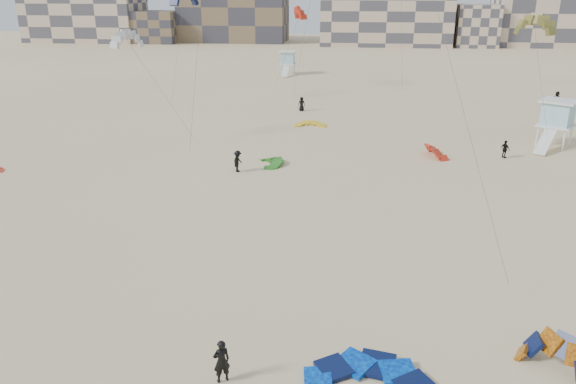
# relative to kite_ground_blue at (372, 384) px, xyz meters

# --- Properties ---
(ground) EXTENTS (320.00, 320.00, 0.00)m
(ground) POSITION_rel_kite_ground_blue_xyz_m (-5.02, 1.98, 0.00)
(ground) COLOR beige
(ground) RESTS_ON ground
(kite_ground_blue) EXTENTS (5.62, 5.81, 0.92)m
(kite_ground_blue) POSITION_rel_kite_ground_blue_xyz_m (0.00, 0.00, 0.00)
(kite_ground_blue) COLOR #0075F2
(kite_ground_blue) RESTS_ON ground
(kite_ground_orange) EXTENTS (4.67, 4.66, 3.27)m
(kite_ground_orange) POSITION_rel_kite_ground_blue_xyz_m (7.37, 1.68, 0.00)
(kite_ground_orange) COLOR orange
(kite_ground_orange) RESTS_ON ground
(kite_ground_green) EXTENTS (3.97, 3.82, 1.60)m
(kite_ground_green) POSITION_rel_kite_ground_blue_xyz_m (-8.31, 27.60, 0.00)
(kite_ground_green) COLOR #277C23
(kite_ground_green) RESTS_ON ground
(kite_ground_red_far) EXTENTS (3.77, 3.66, 3.08)m
(kite_ground_red_far) POSITION_rel_kite_ground_blue_xyz_m (6.16, 31.77, 0.00)
(kite_ground_red_far) COLOR red
(kite_ground_red_far) RESTS_ON ground
(kite_ground_yellow) EXTENTS (3.33, 3.52, 1.12)m
(kite_ground_yellow) POSITION_rel_kite_ground_blue_xyz_m (-6.12, 42.02, 0.00)
(kite_ground_yellow) COLOR yellow
(kite_ground_yellow) RESTS_ON ground
(kitesurfer_main) EXTENTS (0.81, 0.74, 1.85)m
(kitesurfer_main) POSITION_rel_kite_ground_blue_xyz_m (-5.84, -0.57, 0.93)
(kitesurfer_main) COLOR black
(kitesurfer_main) RESTS_ON ground
(kitesurfer_c) EXTENTS (0.93, 1.29, 1.81)m
(kitesurfer_c) POSITION_rel_kite_ground_blue_xyz_m (-10.65, 25.18, 0.90)
(kitesurfer_c) COLOR black
(kitesurfer_c) RESTS_ON ground
(kitesurfer_d) EXTENTS (0.88, 0.99, 1.61)m
(kitesurfer_d) POSITION_rel_kite_ground_blue_xyz_m (12.16, 32.02, 0.80)
(kitesurfer_d) COLOR black
(kitesurfer_d) RESTS_ON ground
(kitesurfer_e) EXTENTS (0.86, 0.58, 1.72)m
(kitesurfer_e) POSITION_rel_kite_ground_blue_xyz_m (-7.86, 49.51, 0.86)
(kitesurfer_e) COLOR black
(kitesurfer_e) RESTS_ON ground
(kitesurfer_f) EXTENTS (0.97, 1.83, 1.88)m
(kitesurfer_f) POSITION_rel_kite_ground_blue_xyz_m (24.05, 56.54, 0.94)
(kitesurfer_f) COLOR black
(kitesurfer_f) RESTS_ON ground
(kite_fly_grey) EXTENTS (8.53, 4.27, 9.72)m
(kite_fly_grey) POSITION_rel_kite_ground_blue_xyz_m (-22.58, 33.29, 9.67)
(kite_fly_grey) COLOR white
(kite_fly_grey) RESTS_ON ground
(kite_fly_olive) EXTENTS (4.86, 4.80, 11.43)m
(kite_fly_olive) POSITION_rel_kite_ground_blue_xyz_m (14.17, 35.65, 11.08)
(kite_fly_olive) COLOR olive
(kite_fly_olive) RESTS_ON ground
(kite_fly_red) EXTENTS (5.40, 4.88, 11.04)m
(kite_fly_red) POSITION_rel_kite_ground_blue_xyz_m (-9.76, 64.90, 10.61)
(kite_fly_red) COLOR red
(kite_fly_red) RESTS_ON ground
(lifeguard_tower_near) EXTENTS (4.31, 6.66, 4.43)m
(lifeguard_tower_near) POSITION_rel_kite_ground_blue_xyz_m (17.75, 36.75, 2.19)
(lifeguard_tower_near) COLOR white
(lifeguard_tower_near) RESTS_ON ground
(lifeguard_tower_far) EXTENTS (2.82, 5.36, 3.93)m
(lifeguard_tower_far) POSITION_rel_kite_ground_blue_xyz_m (-13.30, 78.82, 1.95)
(lifeguard_tower_far) COLOR white
(lifeguard_tower_far) RESTS_ON ground
(condo_west_a) EXTENTS (30.00, 15.00, 14.00)m
(condo_west_a) POSITION_rel_kite_ground_blue_xyz_m (-75.02, 131.98, 7.00)
(condo_west_a) COLOR #CAAF94
(condo_west_a) RESTS_ON ground
(condo_west_b) EXTENTS (28.00, 14.00, 18.00)m
(condo_west_b) POSITION_rel_kite_ground_blue_xyz_m (-35.02, 135.98, 9.00)
(condo_west_b) COLOR brown
(condo_west_b) RESTS_ON ground
(condo_mid) EXTENTS (32.00, 16.00, 12.00)m
(condo_mid) POSITION_rel_kite_ground_blue_xyz_m (4.98, 131.98, 6.00)
(condo_mid) COLOR #CAAF94
(condo_mid) RESTS_ON ground
(condo_east) EXTENTS (26.00, 14.00, 16.00)m
(condo_east) POSITION_rel_kite_ground_blue_xyz_m (44.98, 133.98, 8.00)
(condo_east) COLOR #CAAF94
(condo_east) RESTS_ON ground
(condo_fill_left) EXTENTS (12.00, 10.00, 8.00)m
(condo_fill_left) POSITION_rel_kite_ground_blue_xyz_m (-55.02, 129.98, 4.00)
(condo_fill_left) COLOR brown
(condo_fill_left) RESTS_ON ground
(condo_fill_right) EXTENTS (10.00, 10.00, 10.00)m
(condo_fill_right) POSITION_rel_kite_ground_blue_xyz_m (26.98, 129.98, 5.00)
(condo_fill_right) COLOR #CAAF94
(condo_fill_right) RESTS_ON ground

